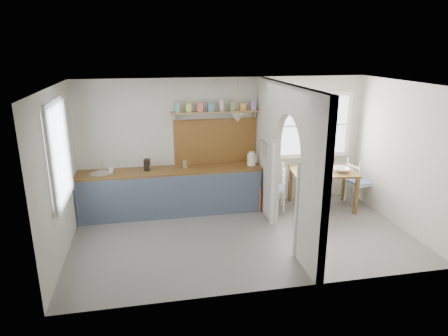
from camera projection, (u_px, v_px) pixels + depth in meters
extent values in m
cube|color=slate|center=(243.00, 237.00, 6.92)|extent=(5.80, 3.20, 0.01)
cube|color=beige|center=(246.00, 85.00, 6.16)|extent=(5.80, 3.20, 0.01)
cube|color=beige|center=(225.00, 143.00, 8.04)|extent=(5.80, 0.01, 2.60)
cube|color=beige|center=(275.00, 201.00, 5.04)|extent=(5.80, 0.01, 2.60)
cube|color=beige|center=(57.00, 176.00, 6.00)|extent=(0.01, 3.20, 2.60)
cube|color=beige|center=(403.00, 156.00, 7.08)|extent=(0.01, 3.20, 2.60)
cube|color=beige|center=(314.00, 186.00, 5.54)|extent=(0.12, 0.80, 2.60)
cube|color=beige|center=(267.00, 148.00, 7.61)|extent=(0.12, 1.20, 2.60)
cube|color=beige|center=(292.00, 119.00, 6.26)|extent=(0.12, 1.20, 1.05)
cube|color=brown|center=(171.00, 171.00, 7.67)|extent=(3.50, 0.60, 0.05)
cube|color=#4E5969|center=(173.00, 198.00, 7.54)|extent=(3.50, 0.03, 0.85)
cube|color=black|center=(171.00, 192.00, 7.85)|extent=(3.46, 0.45, 0.85)
cylinder|color=silver|center=(101.00, 174.00, 7.43)|extent=(0.40, 0.40, 0.02)
cube|color=brown|center=(215.00, 141.00, 7.96)|extent=(1.65, 0.03, 0.90)
cube|color=tan|center=(216.00, 112.00, 7.71)|extent=(1.75, 0.20, 0.03)
cube|color=#5C9573|center=(177.00, 108.00, 7.54)|extent=(0.09, 0.09, 0.18)
cube|color=#C0C549|center=(188.00, 107.00, 7.58)|extent=(0.09, 0.09, 0.18)
cube|color=#BE5345|center=(200.00, 107.00, 7.62)|extent=(0.09, 0.09, 0.18)
cube|color=teal|center=(210.00, 107.00, 7.66)|extent=(0.09, 0.09, 0.18)
cube|color=beige|center=(221.00, 106.00, 7.70)|extent=(0.09, 0.09, 0.18)
cube|color=olive|center=(232.00, 106.00, 7.74)|extent=(0.09, 0.09, 0.18)
cube|color=orange|center=(243.00, 106.00, 7.78)|extent=(0.09, 0.09, 0.18)
cube|color=#A185B4|center=(253.00, 105.00, 7.82)|extent=(0.09, 0.09, 0.18)
cone|color=beige|center=(238.00, 118.00, 7.48)|extent=(0.26, 0.26, 0.16)
cylinder|color=silver|center=(265.00, 142.00, 7.45)|extent=(0.02, 0.50, 0.02)
imported|color=white|center=(111.00, 170.00, 7.45)|extent=(0.10, 0.10, 0.10)
imported|color=white|center=(147.00, 168.00, 7.62)|extent=(0.14, 0.14, 0.09)
cube|color=black|center=(147.00, 165.00, 7.58)|extent=(0.13, 0.16, 0.22)
cylinder|color=olive|center=(185.00, 164.00, 7.74)|extent=(0.10, 0.10, 0.15)
cube|color=#DB3E99|center=(260.00, 199.00, 7.88)|extent=(0.02, 0.03, 0.54)
cube|color=#BB6610|center=(260.00, 201.00, 7.85)|extent=(0.02, 0.03, 0.46)
imported|color=white|center=(341.00, 170.00, 7.87)|extent=(0.41, 0.41, 0.08)
imported|color=#518846|center=(324.00, 171.00, 7.74)|extent=(0.12, 0.12, 0.10)
cylinder|color=#2B2828|center=(309.00, 172.00, 7.86)|extent=(0.23, 0.23, 0.02)
imported|color=#4B2F5A|center=(323.00, 163.00, 8.18)|extent=(0.20, 0.20, 0.17)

